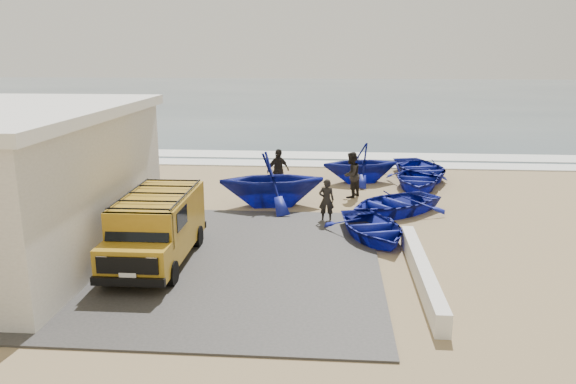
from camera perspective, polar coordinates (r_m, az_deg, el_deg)
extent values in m
plane|color=#987F58|center=(17.89, -4.19, -4.77)|extent=(160.00, 160.00, 0.00)
cube|color=#3B3936|center=(16.48, -12.18, -6.68)|extent=(12.00, 10.00, 0.05)
cube|color=#385166|center=(72.99, 2.45, 9.72)|extent=(180.00, 88.00, 0.01)
cube|color=white|center=(29.41, -0.71, 2.92)|extent=(180.00, 1.60, 0.06)
cube|color=white|center=(31.85, -0.31, 3.79)|extent=(180.00, 2.20, 0.04)
cube|color=black|center=(17.64, -16.09, 3.18)|extent=(0.08, 0.70, 0.90)
cube|color=silver|center=(14.99, 13.43, -7.89)|extent=(0.35, 6.00, 0.55)
cube|color=#B3841A|center=(16.30, -12.92, -2.95)|extent=(1.81, 3.66, 1.54)
cube|color=#B3841A|center=(14.41, -15.40, -6.91)|extent=(1.78, 0.86, 0.84)
cube|color=black|center=(14.55, -15.03, -3.55)|extent=(1.64, 0.33, 0.67)
cube|color=black|center=(13.99, -16.02, -7.19)|extent=(1.51, 0.09, 0.42)
cube|color=black|center=(14.11, -15.94, -8.76)|extent=(1.81, 0.15, 0.21)
cube|color=black|center=(16.04, -13.13, -0.11)|extent=(1.71, 3.38, 0.06)
cylinder|color=black|center=(15.17, -17.83, -7.71)|extent=(0.21, 0.66, 0.65)
cylinder|color=black|center=(17.72, -14.41, -4.27)|extent=(0.21, 0.66, 0.65)
cylinder|color=black|center=(14.64, -11.71, -8.10)|extent=(0.21, 0.66, 0.65)
cylinder|color=black|center=(17.27, -9.15, -4.48)|extent=(0.21, 0.66, 0.65)
imported|color=#131E98|center=(17.96, 8.56, -3.58)|extent=(3.45, 4.13, 0.73)
imported|color=#131E98|center=(20.76, 10.64, -1.13)|extent=(4.69, 4.50, 0.79)
imported|color=#131E98|center=(21.30, -1.65, 1.30)|extent=(4.55, 4.13, 2.08)
imported|color=#131E98|center=(24.88, 12.98, 1.31)|extent=(3.20, 4.14, 0.79)
imported|color=#131E98|center=(25.36, 7.37, 2.95)|extent=(3.99, 3.65, 1.78)
imported|color=#131E98|center=(26.83, 13.31, 2.33)|extent=(3.95, 4.85, 0.88)
imported|color=black|center=(19.52, 3.93, -0.83)|extent=(0.56, 0.39, 1.50)
imported|color=black|center=(22.73, 6.42, 1.74)|extent=(1.07, 1.13, 1.85)
imported|color=black|center=(23.36, -1.01, 2.16)|extent=(1.12, 1.03, 1.84)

